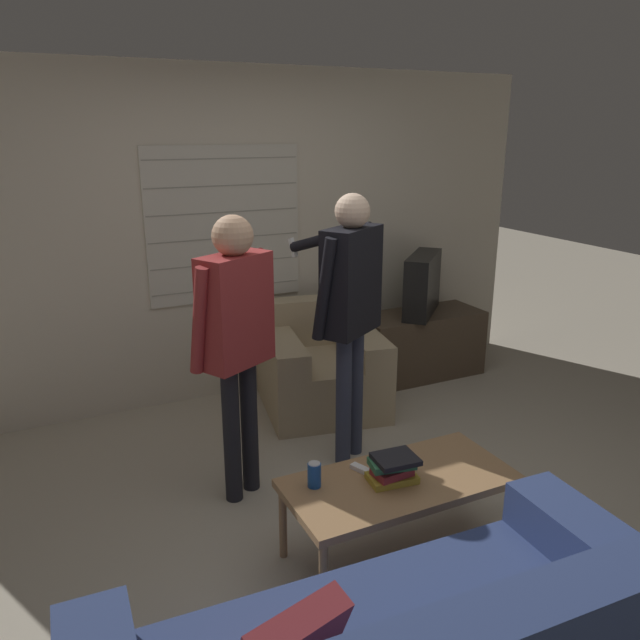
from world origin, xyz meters
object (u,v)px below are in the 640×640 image
Objects in this scene: tv at (422,284)px; soda_can at (314,475)px; armchair_beige at (320,367)px; book_stack at (393,468)px; spare_remote at (362,469)px; person_right_standing at (349,296)px; coffee_table at (399,485)px; person_left_standing at (235,325)px.

tv reaches higher than soda_can.
book_stack is (-0.47, -1.80, 0.19)m from armchair_beige.
spare_remote is at bearing 123.76° from book_stack.
soda_can is at bearing -159.13° from person_right_standing.
spare_remote is (0.27, 0.02, -0.05)m from soda_can.
book_stack is 1.84× the size of spare_remote.
coffee_table is 0.20m from spare_remote.
coffee_table is at bearing 2.78° from book_stack.
armchair_beige is 1.76m from spare_remote.
armchair_beige is at bearing -35.16° from tv.
tv is at bearing 0.39° from person_left_standing.
book_stack is at bearing -138.21° from person_right_standing.
person_left_standing is at bearing 54.13° from armchair_beige.
book_stack is 0.18m from spare_remote.
person_right_standing is at bearing 87.40° from armchair_beige.
coffee_table is 0.69× the size of person_left_standing.
tv is at bearing 27.46° from spare_remote.
armchair_beige is 0.61× the size of person_right_standing.
armchair_beige is at bearing 49.88° from spare_remote.
book_stack is at bearing -77.52° from spare_remote.
spare_remote is (-0.09, 0.14, -0.06)m from book_stack.
soda_can is (-0.84, -1.68, 0.18)m from armchair_beige.
person_right_standing is at bearing 76.40° from coffee_table.
person_right_standing is 1.24m from soda_can.
tv is 2.31m from person_left_standing.
coffee_table is at bearing 87.23° from armchair_beige.
person_right_standing is (-1.24, -0.99, 0.28)m from tv.
tv is at bearing 6.37° from person_right_standing.
armchair_beige is 8.33× the size of soda_can.
armchair_beige is 7.74× the size of spare_remote.
coffee_table is 8.48× the size of spare_remote.
armchair_beige is 1.85m from coffee_table.
armchair_beige is 0.91× the size of coffee_table.
person_right_standing reaches higher than armchair_beige.
person_right_standing is at bearing 53.12° from soda_can.
person_right_standing reaches higher than book_stack.
armchair_beige is at bearing 44.46° from person_right_standing.
soda_can is at bearing 74.02° from armchair_beige.
coffee_table is 2.51m from tv.
person_left_standing is at bearing 119.09° from book_stack.
soda_can is (-0.37, 0.12, -0.01)m from book_stack.
person_right_standing is at bearing 74.04° from book_stack.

